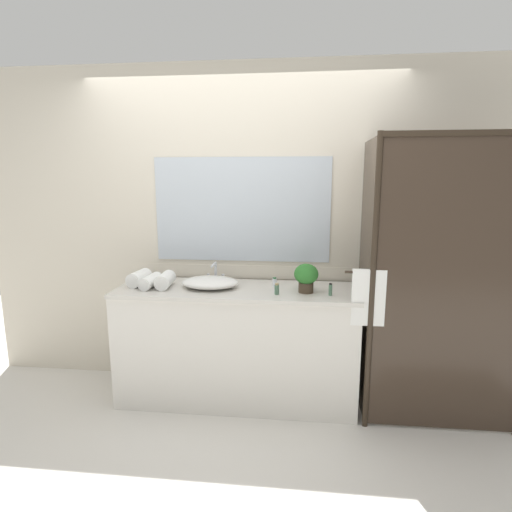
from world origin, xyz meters
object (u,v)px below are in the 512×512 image
Objects in this scene: potted_plant at (306,276)px; rolled_towel_far_edge at (165,280)px; faucet at (215,275)px; amenity_bottle_lotion at (277,289)px; rolled_towel_middle at (151,281)px; sink_basin at (210,282)px; rolled_towel_near_edge at (139,278)px; amenity_bottle_body_wash at (275,282)px; amenity_bottle_shampoo at (330,290)px.

potted_plant is 0.90× the size of rolled_towel_far_edge.
faucet reaches higher than amenity_bottle_lotion.
rolled_towel_far_edge is (0.11, 0.02, 0.01)m from rolled_towel_middle.
rolled_towel_far_edge is (-0.34, -0.02, 0.01)m from sink_basin.
potted_plant reaches higher than amenity_bottle_lotion.
amenity_bottle_lotion is at bearing -7.09° from rolled_towel_far_edge.
rolled_towel_near_edge is at bearing 178.85° from sink_basin.
faucet is 2.32× the size of amenity_bottle_body_wash.
sink_basin is at bearing 4.98° from rolled_towel_middle.
rolled_towel_far_edge is at bearing 172.91° from amenity_bottle_lotion.
amenity_bottle_body_wash is (0.48, -0.12, -0.02)m from faucet.
potted_plant is (0.72, -0.25, 0.07)m from faucet.
rolled_towel_middle is 0.11m from rolled_towel_far_edge.
potted_plant is 0.24m from amenity_bottle_lotion.
amenity_bottle_lotion is at bearing -5.33° from rolled_towel_middle.
amenity_bottle_shampoo is 0.40× the size of rolled_towel_near_edge.
rolled_towel_middle is at bearing 174.67° from amenity_bottle_lotion.
amenity_bottle_lotion is (0.51, -0.32, -0.02)m from faucet.
sink_basin is 1.97× the size of rolled_towel_near_edge.
faucet reaches higher than amenity_bottle_body_wash.
rolled_towel_middle is (-1.34, 0.08, 0.01)m from amenity_bottle_shampoo.
rolled_towel_near_edge is at bearing 172.54° from amenity_bottle_lotion.
sink_basin is 0.56m from rolled_towel_near_edge.
rolled_towel_near_edge is (-1.05, -0.07, 0.02)m from amenity_bottle_body_wash.
amenity_bottle_body_wash is at bearing 154.40° from amenity_bottle_shampoo.
rolled_towel_near_edge is 0.12m from rolled_towel_middle.
amenity_bottle_lotion is (-0.38, -0.01, -0.00)m from amenity_bottle_shampoo.
amenity_bottle_body_wash is at bearing 9.09° from sink_basin.
rolled_towel_near_edge reaches higher than rolled_towel_far_edge.
faucet is 0.50m from amenity_bottle_body_wash.
rolled_towel_far_edge reaches higher than amenity_bottle_shampoo.
amenity_bottle_lotion is 1.12× the size of amenity_bottle_body_wash.
rolled_towel_far_edge is (-0.85, 0.11, 0.02)m from amenity_bottle_lotion.
amenity_bottle_body_wash is 0.31× the size of rolled_towel_middle.
faucet is (0.00, 0.19, 0.01)m from sink_basin.
amenity_bottle_lotion is at bearing -82.21° from amenity_bottle_body_wash.
sink_basin is 0.73m from potted_plant.
rolled_towel_middle reaches higher than amenity_bottle_lotion.
faucet is 0.81× the size of potted_plant.
amenity_bottle_body_wash is 1.05m from rolled_towel_near_edge.
rolled_towel_near_edge is at bearing 174.95° from amenity_bottle_shampoo.
rolled_towel_far_edge reaches higher than amenity_bottle_body_wash.
rolled_towel_middle is at bearing -175.02° from sink_basin.
amenity_bottle_lotion is 1.08m from rolled_towel_near_edge.
potted_plant is at bearing 159.51° from amenity_bottle_shampoo.
amenity_bottle_lotion is at bearing -178.15° from amenity_bottle_shampoo.
rolled_towel_near_edge is at bearing 177.11° from potted_plant.
potted_plant is at bearing -0.69° from rolled_towel_middle.
rolled_towel_far_edge is (-1.06, 0.03, -0.07)m from potted_plant.
amenity_bottle_shampoo is at bearing -4.37° from rolled_towel_far_edge.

